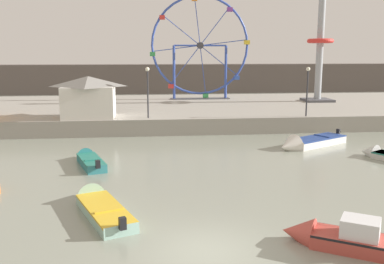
{
  "coord_description": "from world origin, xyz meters",
  "views": [
    {
      "loc": [
        -1.87,
        -13.24,
        6.46
      ],
      "look_at": [
        1.01,
        13.69,
        1.42
      ],
      "focal_mm": 41.03,
      "sensor_mm": 36.0,
      "label": 1
    }
  ],
  "objects": [
    {
      "name": "ferris_wheel_blue_frame",
      "position": [
        4.05,
        33.94,
        6.78
      ],
      "size": [
        10.7,
        1.2,
        10.93
      ],
      "color": "#334CA8",
      "rests_on": "quay_promenade"
    },
    {
      "name": "motorboat_white_red_stripe",
      "position": [
        8.97,
        14.91,
        0.29
      ],
      "size": [
        5.84,
        4.26,
        1.47
      ],
      "rotation": [
        0.0,
        0.0,
        3.67
      ],
      "color": "silver",
      "rests_on": "ground_plane"
    },
    {
      "name": "drop_tower_steel_tower",
      "position": [
        15.9,
        30.47,
        6.65
      ],
      "size": [
        2.8,
        2.8,
        12.41
      ],
      "color": "#999EA3",
      "rests_on": "quay_promenade"
    },
    {
      "name": "motorboat_faded_red",
      "position": [
        4.74,
        -0.36,
        0.35
      ],
      "size": [
        4.86,
        3.7,
        1.44
      ],
      "rotation": [
        0.0,
        0.0,
        2.57
      ],
      "color": "#B24238",
      "rests_on": "ground_plane"
    },
    {
      "name": "motorboat_teal_painted",
      "position": [
        -5.19,
        11.89,
        0.25
      ],
      "size": [
        2.31,
        4.52,
        1.06
      ],
      "rotation": [
        0.0,
        0.0,
        1.88
      ],
      "color": "teal",
      "rests_on": "ground_plane"
    },
    {
      "name": "distant_town_skyline",
      "position": [
        0.0,
        54.43,
        2.2
      ],
      "size": [
        140.0,
        3.0,
        4.4
      ],
      "primitive_type": "cube",
      "color": "#564C47",
      "rests_on": "ground_plane"
    },
    {
      "name": "promenade_lamp_near",
      "position": [
        10.9,
        20.31,
        3.84
      ],
      "size": [
        0.32,
        0.32,
        3.91
      ],
      "color": "#2D2D33",
      "rests_on": "quay_promenade"
    },
    {
      "name": "carnival_booth_white_ticket",
      "position": [
        -6.26,
        21.57,
        2.96
      ],
      "size": [
        4.36,
        3.71,
        3.23
      ],
      "rotation": [
        0.0,
        0.0,
        0.01
      ],
      "color": "silver",
      "rests_on": "quay_promenade"
    },
    {
      "name": "motorboat_seafoam",
      "position": [
        -3.89,
        4.23,
        0.24
      ],
      "size": [
        3.09,
        5.34,
        1.24
      ],
      "rotation": [
        0.0,
        0.0,
        1.94
      ],
      "color": "#93BCAD",
      "rests_on": "ground_plane"
    },
    {
      "name": "ground_plane",
      "position": [
        0.0,
        0.0,
        0.0
      ],
      "size": [
        240.0,
        240.0,
        0.0
      ],
      "primitive_type": "plane",
      "color": "gray"
    },
    {
      "name": "quay_promenade",
      "position": [
        0.0,
        29.28,
        0.64
      ],
      "size": [
        110.0,
        19.08,
        1.29
      ],
      "primitive_type": "cube",
      "color": "gray",
      "rests_on": "ground_plane"
    },
    {
      "name": "promenade_lamp_far",
      "position": [
        -1.67,
        20.76,
        3.85
      ],
      "size": [
        0.32,
        0.32,
        3.93
      ],
      "color": "#2D2D33",
      "rests_on": "quay_promenade"
    }
  ]
}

